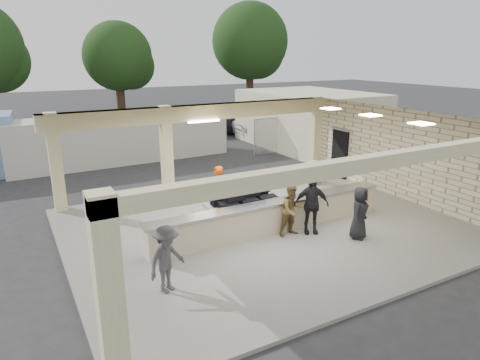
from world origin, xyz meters
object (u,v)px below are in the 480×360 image
car_white_b (313,121)px  baggage_handler (218,192)px  luggage_cart (246,200)px  passenger_b (311,205)px  passenger_d (359,213)px  car_dark (230,122)px  container_white (122,138)px  baggage_counter (272,217)px  passenger_a (292,210)px  car_white_a (275,124)px  drum_fan (314,171)px  passenger_c (167,259)px

car_white_b → baggage_handler: bearing=140.4°
luggage_cart → passenger_b: bearing=-49.9°
passenger_d → car_dark: (4.98, 17.85, -0.13)m
passenger_b → container_white: container_white is taller
passenger_b → luggage_cart: bearing=155.7°
passenger_b → container_white: size_ratio=0.16×
baggage_counter → passenger_a: 0.70m
passenger_d → container_white: (-3.64, 13.39, 0.31)m
container_white → car_white_a: bearing=8.8°
baggage_counter → passenger_d: passenger_d is taller
drum_fan → container_white: 10.23m
car_white_a → car_white_b: car_white_a is taller
passenger_a → car_dark: 17.98m
passenger_b → baggage_handler: bearing=153.4°
baggage_counter → passenger_b: size_ratio=4.47×
car_dark → car_white_a: bearing=-138.8°
passenger_c → car_white_b: bearing=16.1°
passenger_a → car_dark: (6.62, 16.72, -0.14)m
car_white_a → car_dark: size_ratio=1.21×
passenger_d → car_dark: passenger_d is taller
baggage_counter → passenger_b: passenger_b is taller
passenger_a → car_white_a: 16.88m
drum_fan → passenger_a: bearing=-94.3°
passenger_d → passenger_a: bearing=115.9°
passenger_d → container_white: container_white is taller
passenger_d → car_white_a: passenger_d is taller
car_white_a → container_white: size_ratio=0.50×
passenger_d → car_white_a: size_ratio=0.29×
drum_fan → passenger_d: (-2.41, -5.16, 0.28)m
baggage_handler → drum_fan: bearing=117.0°
baggage_counter → car_white_b: size_ratio=1.72×
baggage_counter → car_white_a: (9.25, 13.86, 0.20)m
baggage_counter → car_dark: bearing=66.7°
container_white → drum_fan: bearing=-55.7°
car_white_a → passenger_d: bearing=159.9°
luggage_cart → passenger_d: bearing=-47.2°
baggage_handler → passenger_a: size_ratio=1.10×
baggage_handler → car_white_a: baggage_handler is taller
car_white_a → car_dark: bearing=48.6°
drum_fan → passenger_a: (-4.05, -4.03, 0.29)m
passenger_a → container_white: size_ratio=0.14×
passenger_a → container_white: (-2.01, 12.26, 0.30)m
container_white → passenger_a: bearing=-82.8°
baggage_counter → drum_fan: 5.66m
baggage_handler → container_white: 9.87m
car_white_b → container_white: size_ratio=0.43×
baggage_counter → passenger_c: size_ratio=5.02×
car_white_a → car_dark: (-2.26, 2.36, -0.03)m
luggage_cart → drum_fan: 5.41m
baggage_handler → passenger_c: bearing=-29.8°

